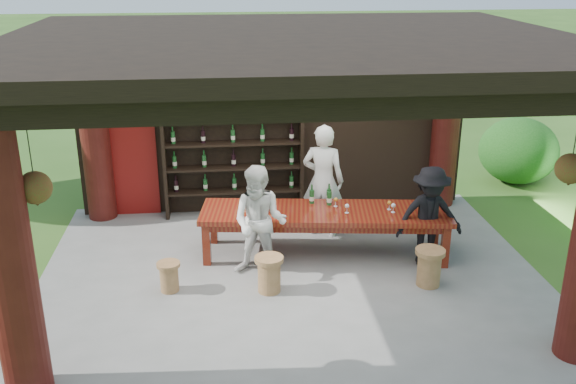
{
  "coord_description": "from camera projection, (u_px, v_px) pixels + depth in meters",
  "views": [
    {
      "loc": [
        -0.95,
        -8.51,
        4.51
      ],
      "look_at": [
        0.0,
        0.4,
        1.15
      ],
      "focal_mm": 40.0,
      "sensor_mm": 36.0,
      "label": 1
    }
  ],
  "objects": [
    {
      "name": "trees",
      "position": [
        542.0,
        28.0,
        10.24
      ],
      "size": [
        21.49,
        9.71,
        4.8
      ],
      "color": "#3F2819",
      "rests_on": "ground"
    },
    {
      "name": "guest_woman",
      "position": [
        260.0,
        222.0,
        9.28
      ],
      "size": [
        0.99,
        0.88,
        1.69
      ],
      "primitive_type": "imported",
      "rotation": [
        0.0,
        0.0,
        -0.34
      ],
      "color": "silver",
      "rests_on": "ground"
    },
    {
      "name": "guest_man",
      "position": [
        429.0,
        217.0,
        9.62
      ],
      "size": [
        1.02,
        0.59,
        1.57
      ],
      "primitive_type": "imported",
      "rotation": [
        0.0,
        0.0,
        0.01
      ],
      "color": "black",
      "rests_on": "ground"
    },
    {
      "name": "pavilion",
      "position": [
        287.0,
        128.0,
        9.25
      ],
      "size": [
        7.5,
        6.0,
        3.6
      ],
      "color": "slate",
      "rests_on": "ground"
    },
    {
      "name": "wine_shelf",
      "position": [
        234.0,
        156.0,
        11.42
      ],
      "size": [
        2.49,
        0.38,
        2.19
      ],
      "color": "black",
      "rests_on": "ground"
    },
    {
      "name": "ground",
      "position": [
        291.0,
        273.0,
        9.6
      ],
      "size": [
        90.0,
        90.0,
        0.0
      ],
      "primitive_type": "plane",
      "color": "#2D5119",
      "rests_on": "ground"
    },
    {
      "name": "table_glasses",
      "position": [
        366.0,
        206.0,
        9.93
      ],
      "size": [
        0.91,
        0.41,
        0.15
      ],
      "color": "silver",
      "rests_on": "tasting_table"
    },
    {
      "name": "stool_far_left",
      "position": [
        169.0,
        276.0,
        9.03
      ],
      "size": [
        0.33,
        0.33,
        0.44
      ],
      "rotation": [
        0.0,
        0.0,
        0.04
      ],
      "color": "brown",
      "rests_on": "ground"
    },
    {
      "name": "shrubs",
      "position": [
        465.0,
        221.0,
        10.01
      ],
      "size": [
        15.93,
        7.99,
        1.36
      ],
      "color": "#194C14",
      "rests_on": "ground"
    },
    {
      "name": "tasting_table",
      "position": [
        325.0,
        217.0,
        9.99
      ],
      "size": [
        3.96,
        1.48,
        0.75
      ],
      "rotation": [
        0.0,
        0.0,
        -0.13
      ],
      "color": "#63140E",
      "rests_on": "ground"
    },
    {
      "name": "host",
      "position": [
        323.0,
        181.0,
        10.63
      ],
      "size": [
        0.81,
        0.68,
        1.91
      ],
      "primitive_type": "imported",
      "rotation": [
        0.0,
        0.0,
        2.78
      ],
      "color": "silver",
      "rests_on": "ground"
    },
    {
      "name": "stool_near_right",
      "position": [
        429.0,
        266.0,
        9.17
      ],
      "size": [
        0.43,
        0.43,
        0.56
      ],
      "rotation": [
        0.0,
        0.0,
        -0.32
      ],
      "color": "brown",
      "rests_on": "ground"
    },
    {
      "name": "stool_near_left",
      "position": [
        269.0,
        273.0,
        9.0
      ],
      "size": [
        0.41,
        0.41,
        0.54
      ],
      "rotation": [
        0.0,
        0.0,
        0.34
      ],
      "color": "brown",
      "rests_on": "ground"
    },
    {
      "name": "napkin_basket",
      "position": [
        259.0,
        208.0,
        9.86
      ],
      "size": [
        0.28,
        0.21,
        0.14
      ],
      "primitive_type": "cube",
      "rotation": [
        0.0,
        0.0,
        -0.13
      ],
      "color": "#BF6672",
      "rests_on": "tasting_table"
    },
    {
      "name": "table_bottles",
      "position": [
        323.0,
        194.0,
        10.18
      ],
      "size": [
        0.36,
        0.19,
        0.31
      ],
      "color": "#194C1E",
      "rests_on": "tasting_table"
    }
  ]
}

